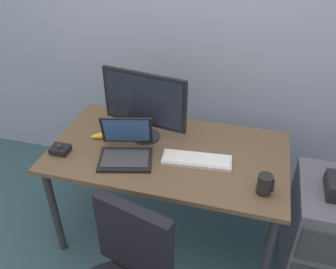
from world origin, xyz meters
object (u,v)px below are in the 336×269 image
monitor_main (144,103)px  trackball_mouse (60,149)px  keyboard (197,160)px  banana (106,135)px  coffee_mug (265,184)px  file_cabinet (325,232)px  laptop (126,149)px

monitor_main → trackball_mouse: (-0.45, -0.29, -0.23)m
monitor_main → keyboard: 0.47m
banana → keyboard: bearing=-8.2°
trackball_mouse → coffee_mug: (1.22, -0.03, 0.03)m
file_cabinet → banana: (-1.42, 0.07, 0.41)m
laptop → banana: laptop is taller
file_cabinet → coffee_mug: bearing=-156.7°
file_cabinet → trackball_mouse: (-1.63, -0.14, 0.42)m
trackball_mouse → file_cabinet: bearing=5.0°
file_cabinet → laptop: bearing=-176.7°
monitor_main → coffee_mug: (0.76, -0.32, -0.20)m
file_cabinet → keyboard: bearing=-178.8°
file_cabinet → trackball_mouse: size_ratio=6.24×
trackball_mouse → banana: (0.21, 0.22, -0.00)m
keyboard → banana: bearing=171.8°
keyboard → coffee_mug: size_ratio=3.63×
file_cabinet → monitor_main: (-1.18, 0.14, 0.65)m
keyboard → laptop: laptop is taller
laptop → monitor_main: bearing=76.3°
file_cabinet → keyboard: size_ratio=1.63×
monitor_main → coffee_mug: monitor_main is taller
file_cabinet → coffee_mug: coffee_mug is taller
laptop → trackball_mouse: 0.41m
keyboard → laptop: 0.43m
laptop → banana: size_ratio=1.96×
monitor_main → trackball_mouse: size_ratio=4.95×
file_cabinet → laptop: laptop is taller
monitor_main → coffee_mug: 0.85m
file_cabinet → banana: banana is taller
monitor_main → trackball_mouse: bearing=-147.6°
file_cabinet → coffee_mug: (-0.41, -0.18, 0.45)m
laptop → file_cabinet: bearing=3.3°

